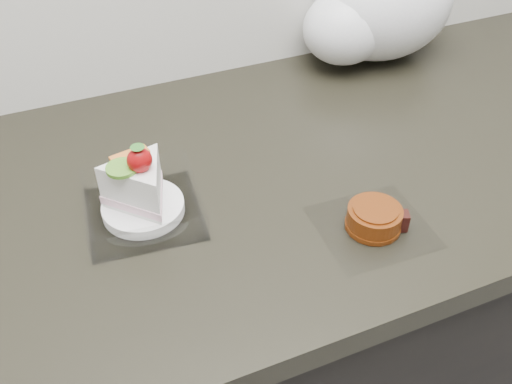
% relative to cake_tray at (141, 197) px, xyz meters
% --- Properties ---
extents(counter, '(2.04, 0.64, 0.90)m').
position_rel_cake_tray_xyz_m(counter, '(0.15, 0.03, -0.48)').
color(counter, black).
rests_on(counter, ground).
extents(cake_tray, '(0.17, 0.17, 0.12)m').
position_rel_cake_tray_xyz_m(cake_tray, '(0.00, 0.00, 0.00)').
color(cake_tray, white).
rests_on(cake_tray, counter).
extents(mooncake_wrap, '(0.15, 0.14, 0.04)m').
position_rel_cake_tray_xyz_m(mooncake_wrap, '(0.28, -0.15, -0.02)').
color(mooncake_wrap, white).
rests_on(mooncake_wrap, counter).
extents(plastic_bag, '(0.37, 0.31, 0.26)m').
position_rel_cake_tray_xyz_m(plastic_bag, '(0.54, 0.28, 0.07)').
color(plastic_bag, white).
rests_on(plastic_bag, counter).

